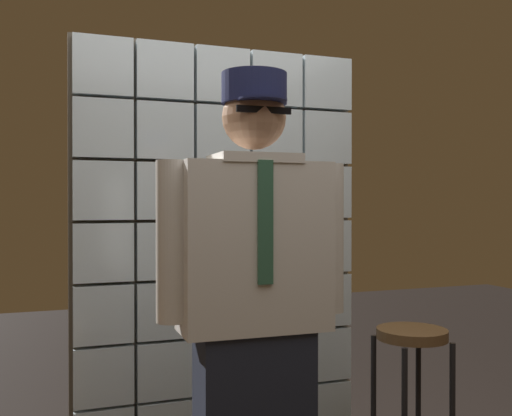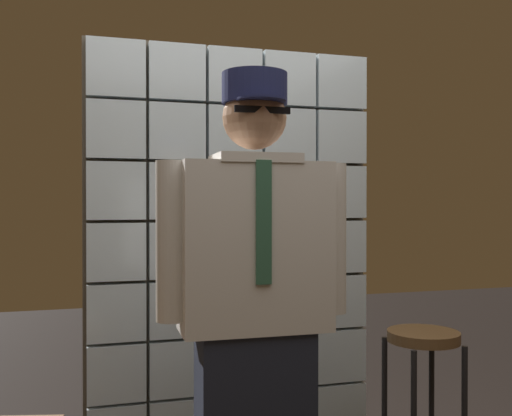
% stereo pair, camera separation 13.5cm
% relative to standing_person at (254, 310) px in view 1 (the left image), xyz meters
% --- Properties ---
extents(glass_block_wall, '(1.61, 0.10, 2.25)m').
position_rel_standing_person_xyz_m(glass_block_wall, '(0.18, 1.05, 0.15)').
color(glass_block_wall, silver).
rests_on(glass_block_wall, ground).
extents(standing_person, '(0.73, 0.31, 1.84)m').
position_rel_standing_person_xyz_m(standing_person, '(0.00, 0.00, 0.00)').
color(standing_person, '#1E2333').
rests_on(standing_person, ground).
extents(bar_stool, '(0.34, 0.34, 0.75)m').
position_rel_standing_person_xyz_m(bar_stool, '(0.94, 0.34, -0.40)').
color(bar_stool, brown).
rests_on(bar_stool, ground).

